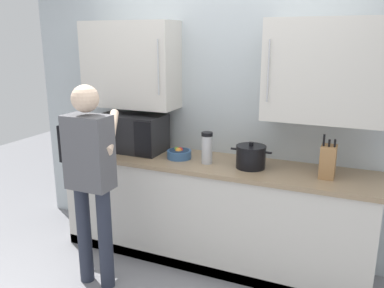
{
  "coord_description": "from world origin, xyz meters",
  "views": [
    {
      "loc": [
        1.15,
        -2.08,
        1.91
      ],
      "look_at": [
        -0.15,
        0.86,
        1.05
      ],
      "focal_mm": 37.4,
      "sensor_mm": 36.0,
      "label": 1
    }
  ],
  "objects_px": {
    "microwave_oven": "(129,133)",
    "person_figure": "(90,170)",
    "thermos_flask": "(207,148)",
    "fruit_bowl": "(179,153)",
    "knife_block": "(328,161)",
    "stock_pot": "(251,157)"
  },
  "relations": [
    {
      "from": "knife_block",
      "to": "stock_pot",
      "type": "bearing_deg",
      "value": -179.06
    },
    {
      "from": "knife_block",
      "to": "thermos_flask",
      "type": "distance_m",
      "value": 0.95
    },
    {
      "from": "fruit_bowl",
      "to": "thermos_flask",
      "type": "bearing_deg",
      "value": -7.75
    },
    {
      "from": "thermos_flask",
      "to": "fruit_bowl",
      "type": "bearing_deg",
      "value": 172.25
    },
    {
      "from": "microwave_oven",
      "to": "person_figure",
      "type": "bearing_deg",
      "value": -80.17
    },
    {
      "from": "microwave_oven",
      "to": "stock_pot",
      "type": "bearing_deg",
      "value": -2.33
    },
    {
      "from": "stock_pot",
      "to": "fruit_bowl",
      "type": "bearing_deg",
      "value": 179.58
    },
    {
      "from": "person_figure",
      "to": "fruit_bowl",
      "type": "bearing_deg",
      "value": 59.82
    },
    {
      "from": "microwave_oven",
      "to": "thermos_flask",
      "type": "xyz_separation_m",
      "value": [
        0.8,
        -0.08,
        -0.03
      ]
    },
    {
      "from": "knife_block",
      "to": "thermos_flask",
      "type": "relative_size",
      "value": 1.25
    },
    {
      "from": "knife_block",
      "to": "thermos_flask",
      "type": "height_order",
      "value": "knife_block"
    },
    {
      "from": "thermos_flask",
      "to": "fruit_bowl",
      "type": "height_order",
      "value": "thermos_flask"
    },
    {
      "from": "fruit_bowl",
      "to": "person_figure",
      "type": "distance_m",
      "value": 0.8
    },
    {
      "from": "thermos_flask",
      "to": "fruit_bowl",
      "type": "distance_m",
      "value": 0.29
    },
    {
      "from": "microwave_oven",
      "to": "thermos_flask",
      "type": "bearing_deg",
      "value": -5.67
    },
    {
      "from": "stock_pot",
      "to": "person_figure",
      "type": "relative_size",
      "value": 0.21
    },
    {
      "from": "microwave_oven",
      "to": "fruit_bowl",
      "type": "height_order",
      "value": "microwave_oven"
    },
    {
      "from": "microwave_oven",
      "to": "fruit_bowl",
      "type": "xyz_separation_m",
      "value": [
        0.53,
        -0.04,
        -0.13
      ]
    },
    {
      "from": "knife_block",
      "to": "thermos_flask",
      "type": "xyz_separation_m",
      "value": [
        -0.95,
        -0.04,
        0.01
      ]
    },
    {
      "from": "fruit_bowl",
      "to": "microwave_oven",
      "type": "bearing_deg",
      "value": 175.4
    },
    {
      "from": "microwave_oven",
      "to": "knife_block",
      "type": "relative_size",
      "value": 2.35
    },
    {
      "from": "knife_block",
      "to": "fruit_bowl",
      "type": "height_order",
      "value": "knife_block"
    }
  ]
}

